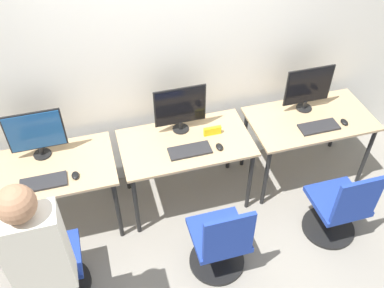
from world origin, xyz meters
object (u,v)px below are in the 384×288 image
object	(u,v)px
mouse_left	(75,175)
keyboard_right	(319,127)
monitor_center	(180,108)
person_left	(45,270)
office_chair_center	(220,244)
mouse_right	(344,122)
keyboard_center	(190,151)
mouse_center	(219,147)
keyboard_left	(44,182)
monitor_right	(308,88)
monitor_left	(36,133)
office_chair_right	(339,209)
office_chair_left	(54,269)

from	to	relation	value
mouse_left	keyboard_right	xyz separation A→B (m)	(2.20, 0.01, -0.01)
monitor_center	person_left	bearing A→B (deg)	-134.05
office_chair_center	mouse_right	size ratio (longest dim) A/B	9.63
keyboard_center	mouse_right	size ratio (longest dim) A/B	4.08
mouse_center	keyboard_right	xyz separation A→B (m)	(0.97, 0.01, -0.01)
keyboard_right	mouse_right	distance (m)	0.26
keyboard_left	person_left	world-z (taller)	person_left
keyboard_left	keyboard_center	bearing A→B (deg)	1.65
keyboard_left	mouse_right	world-z (taller)	mouse_right
keyboard_center	monitor_center	bearing A→B (deg)	90.00
person_left	monitor_right	world-z (taller)	person_left
keyboard_center	mouse_center	size ratio (longest dim) A/B	4.08
monitor_left	keyboard_center	world-z (taller)	monitor_left
office_chair_center	mouse_center	bearing A→B (deg)	73.49
mouse_center	mouse_right	world-z (taller)	same
keyboard_left	keyboard_right	size ratio (longest dim) A/B	1.00
person_left	office_chair_center	bearing A→B (deg)	10.26
keyboard_left	office_chair_right	xyz separation A→B (m)	(2.39, -0.63, -0.41)
office_chair_left	office_chair_center	xyz separation A→B (m)	(1.31, -0.14, 0.00)
person_left	monitor_center	world-z (taller)	person_left
office_chair_left	mouse_center	world-z (taller)	office_chair_left
mouse_center	mouse_left	bearing A→B (deg)	-179.90
person_left	keyboard_right	world-z (taller)	person_left
keyboard_center	office_chair_center	xyz separation A→B (m)	(0.06, -0.71, -0.41)
monitor_center	keyboard_center	bearing A→B (deg)	-90.00
office_chair_center	keyboard_right	world-z (taller)	office_chair_center
office_chair_center	office_chair_right	size ratio (longest dim) A/B	1.00
office_chair_left	monitor_center	xyz separation A→B (m)	(1.26, 0.88, 0.64)
mouse_left	office_chair_left	bearing A→B (deg)	-117.35
monitor_center	monitor_right	bearing A→B (deg)	-1.30
monitor_left	office_chair_center	xyz separation A→B (m)	(1.28, -1.02, -0.64)
office_chair_left	monitor_center	bearing A→B (deg)	35.12
office_chair_left	monitor_right	size ratio (longest dim) A/B	1.86
monitor_right	keyboard_right	distance (m)	0.38
monitor_left	keyboard_center	size ratio (longest dim) A/B	1.26
mouse_left	keyboard_center	xyz separation A→B (m)	(0.97, 0.03, -0.01)
mouse_left	person_left	xyz separation A→B (m)	(-0.23, -0.91, 0.14)
office_chair_left	keyboard_center	size ratio (longest dim) A/B	2.36
keyboard_right	office_chair_center	bearing A→B (deg)	-149.32
monitor_center	monitor_right	distance (m)	1.22
monitor_center	office_chair_right	world-z (taller)	monitor_center
office_chair_left	office_chair_center	size ratio (longest dim) A/B	1.00
office_chair_left	mouse_right	world-z (taller)	office_chair_left
monitor_left	office_chair_left	xyz separation A→B (m)	(-0.03, -0.88, -0.64)
office_chair_left	keyboard_right	bearing A→B (deg)	12.63
monitor_right	mouse_left	bearing A→B (deg)	-171.95
person_left	office_chair_right	bearing A→B (deg)	6.70
office_chair_center	mouse_right	xyz separation A→B (m)	(1.42, 0.69, 0.41)
monitor_left	office_chair_left	size ratio (longest dim) A/B	0.54
mouse_left	person_left	world-z (taller)	person_left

